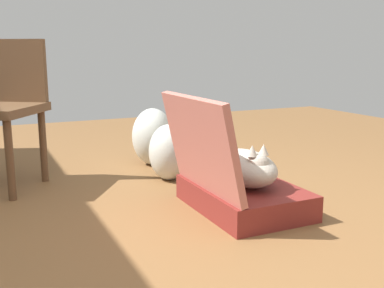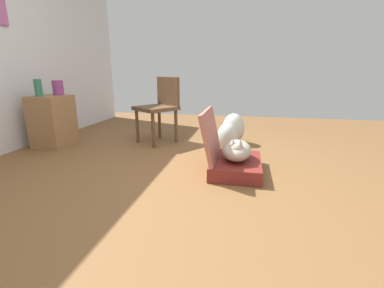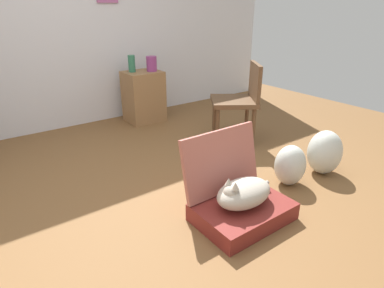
# 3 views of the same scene
# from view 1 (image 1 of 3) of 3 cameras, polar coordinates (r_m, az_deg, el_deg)

# --- Properties ---
(ground_plane) EXTENTS (7.68, 7.68, 0.00)m
(ground_plane) POSITION_cam_1_polar(r_m,az_deg,el_deg) (1.89, -1.68, -13.90)
(ground_plane) COLOR brown
(ground_plane) RESTS_ON ground
(suitcase_base) EXTENTS (0.67, 0.48, 0.13)m
(suitcase_base) POSITION_cam_1_polar(r_m,az_deg,el_deg) (2.41, 6.45, -6.57)
(suitcase_base) COLOR maroon
(suitcase_base) RESTS_ON ground
(suitcase_lid) EXTENTS (0.67, 0.14, 0.47)m
(suitcase_lid) POSITION_cam_1_polar(r_m,az_deg,el_deg) (2.21, 1.07, -0.05)
(suitcase_lid) COLOR #B26356
(suitcase_lid) RESTS_ON suitcase_base
(cat) EXTENTS (0.52, 0.28, 0.23)m
(cat) POSITION_cam_1_polar(r_m,az_deg,el_deg) (2.36, 6.64, -2.91)
(cat) COLOR #B2A899
(cat) RESTS_ON suitcase_base
(plastic_bag_white) EXTENTS (0.27, 0.25, 0.36)m
(plastic_bag_white) POSITION_cam_1_polar(r_m,az_deg,el_deg) (2.91, -2.90, -1.03)
(plastic_bag_white) COLOR silver
(plastic_bag_white) RESTS_ON ground
(plastic_bag_clear) EXTENTS (0.31, 0.30, 0.41)m
(plastic_bag_clear) POSITION_cam_1_polar(r_m,az_deg,el_deg) (3.31, -4.90, 0.93)
(plastic_bag_clear) COLOR silver
(plastic_bag_clear) RESTS_ON ground
(chair) EXTENTS (0.66, 0.65, 0.88)m
(chair) POSITION_cam_1_polar(r_m,az_deg,el_deg) (2.95, -22.74, 4.66)
(chair) COLOR brown
(chair) RESTS_ON ground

